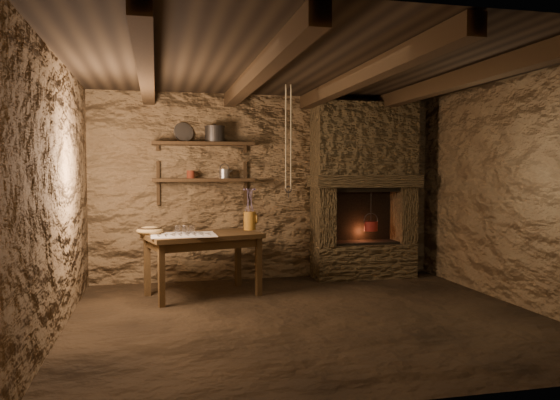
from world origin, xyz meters
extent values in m
plane|color=black|center=(0.00, 0.00, 0.00)|extent=(4.50, 4.50, 0.00)
cube|color=brown|center=(0.00, 2.00, 1.20)|extent=(4.50, 0.04, 2.40)
cube|color=brown|center=(0.00, -2.00, 1.20)|extent=(4.50, 0.04, 2.40)
cube|color=brown|center=(-2.25, 0.00, 1.20)|extent=(0.04, 4.00, 2.40)
cube|color=brown|center=(2.25, 0.00, 1.20)|extent=(0.04, 4.00, 2.40)
cube|color=black|center=(0.00, 0.00, 2.40)|extent=(4.50, 4.00, 0.04)
cube|color=black|center=(-1.50, 0.00, 2.31)|extent=(0.14, 3.95, 0.16)
cube|color=black|center=(-0.50, 0.00, 2.31)|extent=(0.14, 3.95, 0.16)
cube|color=black|center=(0.50, 0.00, 2.31)|extent=(0.14, 3.95, 0.16)
cube|color=black|center=(1.50, 0.00, 2.31)|extent=(0.14, 3.95, 0.16)
cube|color=black|center=(-0.85, 1.84, 1.30)|extent=(1.25, 0.30, 0.04)
cube|color=black|center=(-0.85, 1.84, 1.75)|extent=(1.25, 0.30, 0.04)
cube|color=#372C1B|center=(1.25, 1.77, 0.23)|extent=(1.35, 0.45, 0.45)
cube|color=#372C1B|center=(0.69, 1.77, 0.82)|extent=(0.23, 0.45, 0.75)
cube|color=#372C1B|center=(1.81, 1.77, 0.82)|extent=(0.23, 0.45, 0.75)
cube|color=#372C1B|center=(1.25, 1.74, 1.28)|extent=(1.43, 0.51, 0.16)
cube|color=#372C1B|center=(1.25, 1.77, 1.83)|extent=(1.35, 0.45, 0.94)
cube|color=black|center=(1.25, 1.96, 0.82)|extent=(0.90, 0.06, 0.75)
cube|color=#352412|center=(-0.92, 1.15, 0.68)|extent=(1.38, 1.00, 0.05)
cube|color=#352412|center=(-0.92, 1.15, 0.60)|extent=(1.25, 0.87, 0.09)
cube|color=silver|center=(-1.14, 1.02, 0.71)|extent=(0.70, 0.57, 0.01)
cylinder|color=#A56D20|center=(-0.34, 1.40, 0.82)|extent=(0.15, 0.15, 0.22)
torus|color=#A56D20|center=(-0.26, 1.40, 0.84)|extent=(0.02, 0.12, 0.12)
ellipsoid|color=olive|center=(-1.50, 1.22, 0.74)|extent=(0.35, 0.35, 0.11)
cylinder|color=#2B2926|center=(-0.70, 1.84, 1.86)|extent=(0.28, 0.28, 0.18)
cylinder|color=#9E9E99|center=(-1.08, 1.94, 1.90)|extent=(0.27, 0.18, 0.25)
cylinder|color=#5C1F12|center=(-1.01, 1.84, 1.37)|extent=(0.12, 0.12, 0.10)
cylinder|color=maroon|center=(1.34, 1.72, 0.68)|extent=(0.19, 0.19, 0.13)
torus|color=#2B2926|center=(1.34, 1.72, 0.76)|extent=(0.20, 0.01, 0.20)
cylinder|color=#2B2926|center=(1.34, 1.72, 0.94)|extent=(0.01, 0.01, 0.44)
camera|label=1|loc=(-1.42, -5.00, 1.41)|focal=35.00mm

